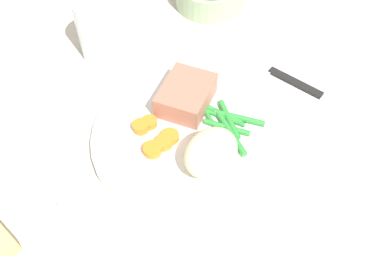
% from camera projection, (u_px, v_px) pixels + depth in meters
% --- Properties ---
extents(dining_table, '(1.20, 0.90, 0.02)m').
position_uv_depth(dining_table, '(152.00, 148.00, 0.59)').
color(dining_table, beige).
rests_on(dining_table, ground).
extents(dinner_plate, '(0.27, 0.27, 0.02)m').
position_uv_depth(dinner_plate, '(192.00, 136.00, 0.57)').
color(dinner_plate, white).
rests_on(dinner_plate, dining_table).
extents(meat_portion, '(0.10, 0.08, 0.03)m').
position_uv_depth(meat_portion, '(185.00, 94.00, 0.59)').
color(meat_portion, '#A86B56').
rests_on(meat_portion, dinner_plate).
extents(mashed_potatoes, '(0.08, 0.06, 0.05)m').
position_uv_depth(mashed_potatoes, '(211.00, 152.00, 0.52)').
color(mashed_potatoes, beige).
rests_on(mashed_potatoes, dinner_plate).
extents(carrot_slices, '(0.06, 0.06, 0.01)m').
position_uv_depth(carrot_slices, '(154.00, 138.00, 0.56)').
color(carrot_slices, orange).
rests_on(carrot_slices, dinner_plate).
extents(green_beans, '(0.07, 0.11, 0.01)m').
position_uv_depth(green_beans, '(227.00, 122.00, 0.57)').
color(green_beans, '#2D8C38').
rests_on(green_beans, dinner_plate).
extents(fork, '(0.01, 0.17, 0.00)m').
position_uv_depth(fork, '(98.00, 235.00, 0.49)').
color(fork, silver).
rests_on(fork, dining_table).
extents(knife, '(0.02, 0.21, 0.01)m').
position_uv_depth(knife, '(266.00, 68.00, 0.67)').
color(knife, black).
rests_on(knife, dining_table).
extents(water_glass, '(0.07, 0.07, 0.10)m').
position_uv_depth(water_glass, '(100.00, 32.00, 0.66)').
color(water_glass, silver).
rests_on(water_glass, dining_table).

